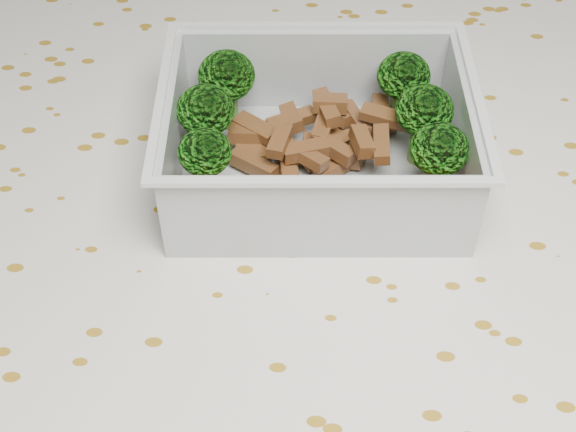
{
  "coord_description": "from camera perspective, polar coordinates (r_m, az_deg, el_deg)",
  "views": [
    {
      "loc": [
        0.01,
        -0.31,
        1.11
      ],
      "look_at": [
        -0.01,
        -0.01,
        0.78
      ],
      "focal_mm": 50.0,
      "sensor_mm": 36.0,
      "label": 1
    }
  ],
  "objects": [
    {
      "name": "dining_table",
      "position": [
        0.54,
        0.76,
        -7.46
      ],
      "size": [
        1.4,
        0.9,
        0.75
      ],
      "color": "brown",
      "rests_on": "ground"
    },
    {
      "name": "broccoli_florets",
      "position": [
        0.49,
        2.17,
        7.37
      ],
      "size": [
        0.17,
        0.11,
        0.06
      ],
      "color": "#608C3F",
      "rests_on": "lunch_container"
    },
    {
      "name": "lunch_container",
      "position": [
        0.49,
        2.09,
        4.76
      ],
      "size": [
        0.19,
        0.15,
        0.07
      ],
      "color": "silver",
      "rests_on": "tablecloth"
    },
    {
      "name": "sausage",
      "position": [
        0.46,
        2.73,
        1.2
      ],
      "size": [
        0.15,
        0.03,
        0.02
      ],
      "color": "#BC490F",
      "rests_on": "lunch_container"
    },
    {
      "name": "meat_pile",
      "position": [
        0.51,
        2.17,
        5.71
      ],
      "size": [
        0.12,
        0.07,
        0.03
      ],
      "color": "brown",
      "rests_on": "lunch_container"
    },
    {
      "name": "tablecloth",
      "position": [
        0.5,
        0.81,
        -4.13
      ],
      "size": [
        1.46,
        0.96,
        0.19
      ],
      "color": "silver",
      "rests_on": "dining_table"
    }
  ]
}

